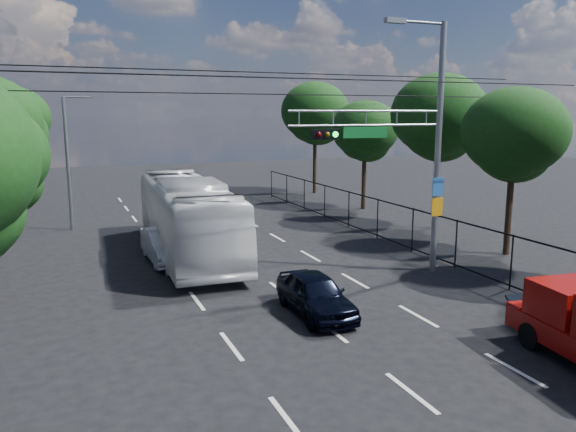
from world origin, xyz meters
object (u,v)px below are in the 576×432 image
signal_mast (412,139)px  white_bus (187,216)px  white_van (166,245)px  navy_hatchback (315,294)px

signal_mast → white_bus: size_ratio=0.78×
white_bus → signal_mast: bearing=-39.5°
signal_mast → white_bus: bearing=137.8°
signal_mast → white_bus: signal_mast is taller
signal_mast → white_van: 10.95m
signal_mast → white_van: size_ratio=2.25×
navy_hatchback → signal_mast: bearing=28.7°
signal_mast → white_van: bearing=146.3°
signal_mast → navy_hatchback: signal_mast is taller
signal_mast → navy_hatchback: (-5.15, -2.63, -4.59)m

